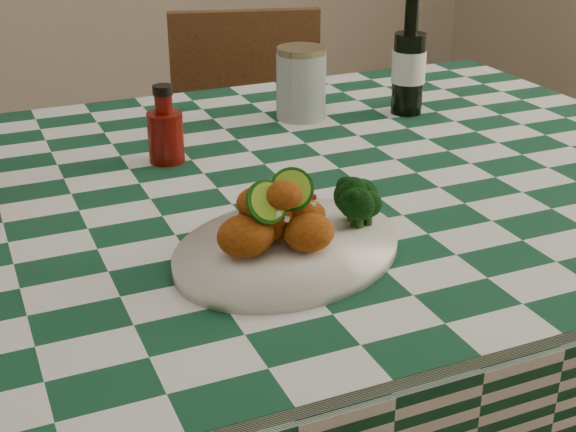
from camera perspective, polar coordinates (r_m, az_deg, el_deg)
name	(u,v)px	position (r m, az deg, el deg)	size (l,w,h in m)	color
dining_table	(226,401)	(1.40, -4.45, -12.96)	(1.66, 1.06, 0.79)	#14442A
plate	(288,250)	(1.00, 0.00, -2.40)	(0.31, 0.24, 0.02)	white
fried_chicken_pile	(280,213)	(0.97, -0.55, 0.19)	(0.13, 0.10, 0.08)	#A94C10
broccoli_side	(351,206)	(1.03, 4.50, 0.68)	(0.08, 0.08, 0.06)	black
ketchup_bottle	(165,124)	(1.30, -8.75, 6.48)	(0.06, 0.06, 0.13)	#610A04
mason_jar	(301,83)	(1.51, 0.94, 9.45)	(0.09, 0.09, 0.13)	#B2BCBA
beer_bottle	(409,55)	(1.54, 8.63, 11.23)	(0.06, 0.06, 0.22)	black
wooden_chair_right	(255,192)	(2.09, -2.39, 1.71)	(0.40, 0.42, 0.87)	#472814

